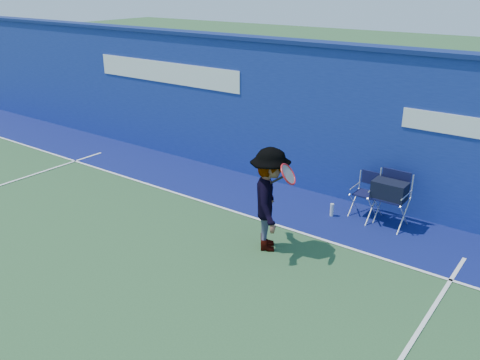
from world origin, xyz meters
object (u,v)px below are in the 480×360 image
Objects in this scene: tennis_player at (270,200)px; water_bottle at (332,210)px; directors_chair_left at (366,203)px; directors_chair_right at (389,204)px.

water_bottle is at bearing 80.00° from tennis_player.
directors_chair_left is 0.52m from directors_chair_right.
tennis_player is at bearing -123.05° from directors_chair_right.
directors_chair_right is at bearing 56.95° from tennis_player.
tennis_player is (-0.30, -1.72, 0.75)m from water_bottle.
directors_chair_right is 0.57× the size of tennis_player.
directors_chair_left is 2.35m from tennis_player.
directors_chair_left is 3.22× the size of water_bottle.
water_bottle is at bearing -165.19° from directors_chair_right.
tennis_player is (-1.29, -1.98, 0.46)m from directors_chair_right.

